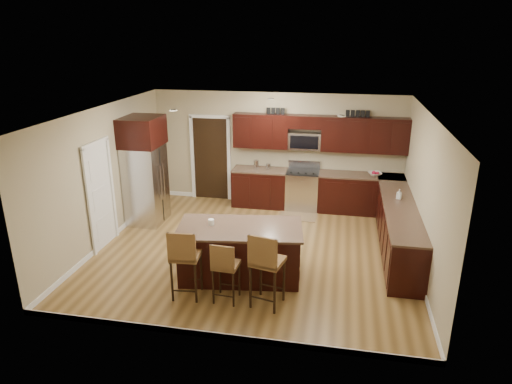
% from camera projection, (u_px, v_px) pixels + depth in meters
% --- Properties ---
extents(floor, '(6.00, 6.00, 0.00)m').
position_uv_depth(floor, '(255.00, 251.00, 8.86)').
color(floor, olive).
rests_on(floor, ground).
extents(ceiling, '(6.00, 6.00, 0.00)m').
position_uv_depth(ceiling, '(255.00, 112.00, 7.97)').
color(ceiling, silver).
rests_on(ceiling, wall_back).
extents(wall_back, '(6.00, 0.00, 6.00)m').
position_uv_depth(wall_back, '(277.00, 149.00, 10.96)').
color(wall_back, tan).
rests_on(wall_back, floor).
extents(wall_left, '(0.00, 5.50, 5.50)m').
position_uv_depth(wall_left, '(105.00, 176.00, 8.95)').
color(wall_left, tan).
rests_on(wall_left, floor).
extents(wall_right, '(0.00, 5.50, 5.50)m').
position_uv_depth(wall_right, '(425.00, 195.00, 7.88)').
color(wall_right, tan).
rests_on(wall_right, floor).
extents(base_cabinets, '(4.02, 3.96, 0.92)m').
position_uv_depth(base_cabinets, '(355.00, 209.00, 9.71)').
color(base_cabinets, black).
rests_on(base_cabinets, floor).
extents(upper_cabinets, '(4.00, 0.33, 0.80)m').
position_uv_depth(upper_cabinets, '(321.00, 132.00, 10.46)').
color(upper_cabinets, black).
rests_on(upper_cabinets, wall_back).
extents(range, '(0.76, 0.64, 1.11)m').
position_uv_depth(range, '(302.00, 189.00, 10.86)').
color(range, silver).
rests_on(range, floor).
extents(microwave, '(0.76, 0.31, 0.40)m').
position_uv_depth(microwave, '(305.00, 141.00, 10.62)').
color(microwave, silver).
rests_on(microwave, upper_cabinets).
extents(doorway, '(0.85, 0.03, 2.06)m').
position_uv_depth(doorway, '(211.00, 159.00, 11.35)').
color(doorway, black).
rests_on(doorway, floor).
extents(pantry_door, '(0.03, 0.80, 2.04)m').
position_uv_depth(pantry_door, '(100.00, 197.00, 8.78)').
color(pantry_door, white).
rests_on(pantry_door, floor).
extents(letter_decor, '(2.20, 0.03, 0.15)m').
position_uv_depth(letter_decor, '(315.00, 112.00, 10.33)').
color(letter_decor, black).
rests_on(letter_decor, upper_cabinets).
extents(island, '(2.23, 1.37, 0.92)m').
position_uv_depth(island, '(240.00, 253.00, 7.83)').
color(island, black).
rests_on(island, floor).
extents(stool_left, '(0.47, 0.47, 1.18)m').
position_uv_depth(stool_left, '(184.00, 256.00, 7.06)').
color(stool_left, brown).
rests_on(stool_left, floor).
extents(stool_mid, '(0.40, 0.40, 1.02)m').
position_uv_depth(stool_mid, '(225.00, 266.00, 6.99)').
color(stool_mid, brown).
rests_on(stool_mid, floor).
extents(stool_right, '(0.55, 0.55, 1.23)m').
position_uv_depth(stool_right, '(266.00, 262.00, 6.82)').
color(stool_right, brown).
rests_on(stool_right, floor).
extents(refrigerator, '(0.79, 0.93, 2.35)m').
position_uv_depth(refrigerator, '(145.00, 169.00, 9.85)').
color(refrigerator, silver).
rests_on(refrigerator, floor).
extents(floor_mat, '(0.92, 0.65, 0.01)m').
position_uv_depth(floor_mat, '(297.00, 216.00, 10.52)').
color(floor_mat, brown).
rests_on(floor_mat, floor).
extents(fruit_bowl, '(0.38, 0.38, 0.07)m').
position_uv_depth(fruit_bowl, '(375.00, 174.00, 10.40)').
color(fruit_bowl, silver).
rests_on(fruit_bowl, base_cabinets).
extents(soap_bottle, '(0.11, 0.11, 0.19)m').
position_uv_depth(soap_bottle, '(399.00, 194.00, 8.93)').
color(soap_bottle, '#B2B2B2').
rests_on(soap_bottle, base_cabinets).
extents(canister_tall, '(0.12, 0.12, 0.21)m').
position_uv_depth(canister_tall, '(256.00, 165.00, 10.87)').
color(canister_tall, silver).
rests_on(canister_tall, base_cabinets).
extents(canister_short, '(0.11, 0.11, 0.15)m').
position_uv_depth(canister_short, '(268.00, 167.00, 10.83)').
color(canister_short, silver).
rests_on(canister_short, base_cabinets).
extents(island_jar, '(0.10, 0.10, 0.10)m').
position_uv_depth(island_jar, '(211.00, 222.00, 7.74)').
color(island_jar, white).
rests_on(island_jar, island).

